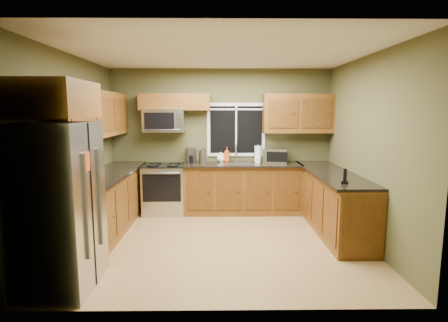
{
  "coord_description": "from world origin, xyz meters",
  "views": [
    {
      "loc": [
        -0.01,
        -4.94,
        1.92
      ],
      "look_at": [
        0.05,
        0.35,
        1.15
      ],
      "focal_mm": 28.0,
      "sensor_mm": 36.0,
      "label": 1
    }
  ],
  "objects_px": {
    "coffee_maker": "(191,156)",
    "microwave": "(164,121)",
    "toaster_oven": "(276,156)",
    "cordless_phone": "(345,179)",
    "soap_bottle_a": "(227,154)",
    "kettle": "(203,156)",
    "soap_bottle_c": "(221,157)",
    "refrigerator": "(58,207)",
    "paper_towel_roll": "(258,154)",
    "soap_bottle_b": "(258,158)",
    "range": "(165,188)"
  },
  "relations": [
    {
      "from": "coffee_maker",
      "to": "microwave",
      "type": "bearing_deg",
      "value": -175.97
    },
    {
      "from": "toaster_oven",
      "to": "cordless_phone",
      "type": "height_order",
      "value": "toaster_oven"
    },
    {
      "from": "soap_bottle_a",
      "to": "cordless_phone",
      "type": "distance_m",
      "value": 2.57
    },
    {
      "from": "kettle",
      "to": "cordless_phone",
      "type": "distance_m",
      "value": 2.7
    },
    {
      "from": "soap_bottle_a",
      "to": "soap_bottle_c",
      "type": "bearing_deg",
      "value": 180.0
    },
    {
      "from": "refrigerator",
      "to": "microwave",
      "type": "distance_m",
      "value": 3.1
    },
    {
      "from": "paper_towel_roll",
      "to": "soap_bottle_b",
      "type": "height_order",
      "value": "paper_towel_roll"
    },
    {
      "from": "microwave",
      "to": "kettle",
      "type": "bearing_deg",
      "value": -10.45
    },
    {
      "from": "paper_towel_roll",
      "to": "soap_bottle_c",
      "type": "relative_size",
      "value": 1.82
    },
    {
      "from": "kettle",
      "to": "cordless_phone",
      "type": "height_order",
      "value": "kettle"
    },
    {
      "from": "toaster_oven",
      "to": "kettle",
      "type": "relative_size",
      "value": 1.71
    },
    {
      "from": "refrigerator",
      "to": "paper_towel_roll",
      "type": "distance_m",
      "value": 3.85
    },
    {
      "from": "range",
      "to": "soap_bottle_a",
      "type": "distance_m",
      "value": 1.34
    },
    {
      "from": "microwave",
      "to": "toaster_oven",
      "type": "relative_size",
      "value": 1.49
    },
    {
      "from": "microwave",
      "to": "range",
      "type": "bearing_deg",
      "value": -89.98
    },
    {
      "from": "soap_bottle_a",
      "to": "toaster_oven",
      "type": "bearing_deg",
      "value": -10.58
    },
    {
      "from": "refrigerator",
      "to": "cordless_phone",
      "type": "bearing_deg",
      "value": 15.61
    },
    {
      "from": "toaster_oven",
      "to": "coffee_maker",
      "type": "height_order",
      "value": "toaster_oven"
    },
    {
      "from": "toaster_oven",
      "to": "soap_bottle_b",
      "type": "bearing_deg",
      "value": -175.7
    },
    {
      "from": "coffee_maker",
      "to": "cordless_phone",
      "type": "relative_size",
      "value": 1.31
    },
    {
      "from": "coffee_maker",
      "to": "soap_bottle_b",
      "type": "distance_m",
      "value": 1.27
    },
    {
      "from": "refrigerator",
      "to": "toaster_oven",
      "type": "bearing_deg",
      "value": 45.61
    },
    {
      "from": "range",
      "to": "soap_bottle_c",
      "type": "xyz_separation_m",
      "value": [
        1.05,
        0.23,
        0.56
      ]
    },
    {
      "from": "coffee_maker",
      "to": "cordless_phone",
      "type": "distance_m",
      "value": 2.99
    },
    {
      "from": "range",
      "to": "soap_bottle_a",
      "type": "bearing_deg",
      "value": 11.14
    },
    {
      "from": "range",
      "to": "toaster_oven",
      "type": "height_order",
      "value": "toaster_oven"
    },
    {
      "from": "toaster_oven",
      "to": "soap_bottle_c",
      "type": "xyz_separation_m",
      "value": [
        -1.03,
        0.17,
        -0.04
      ]
    },
    {
      "from": "paper_towel_roll",
      "to": "soap_bottle_a",
      "type": "distance_m",
      "value": 0.6
    },
    {
      "from": "microwave",
      "to": "cordless_phone",
      "type": "distance_m",
      "value": 3.43
    },
    {
      "from": "refrigerator",
      "to": "kettle",
      "type": "distance_m",
      "value": 3.12
    },
    {
      "from": "soap_bottle_b",
      "to": "toaster_oven",
      "type": "bearing_deg",
      "value": 4.3
    },
    {
      "from": "soap_bottle_a",
      "to": "coffee_maker",
      "type": "bearing_deg",
      "value": -174.99
    },
    {
      "from": "coffee_maker",
      "to": "soap_bottle_a",
      "type": "bearing_deg",
      "value": 5.01
    },
    {
      "from": "range",
      "to": "soap_bottle_a",
      "type": "relative_size",
      "value": 3.3
    },
    {
      "from": "microwave",
      "to": "soap_bottle_b",
      "type": "relative_size",
      "value": 3.93
    },
    {
      "from": "cordless_phone",
      "to": "soap_bottle_c",
      "type": "bearing_deg",
      "value": 129.21
    },
    {
      "from": "microwave",
      "to": "paper_towel_roll",
      "type": "bearing_deg",
      "value": 1.79
    },
    {
      "from": "range",
      "to": "paper_towel_roll",
      "type": "height_order",
      "value": "paper_towel_roll"
    },
    {
      "from": "soap_bottle_b",
      "to": "soap_bottle_a",
      "type": "bearing_deg",
      "value": 161.42
    },
    {
      "from": "kettle",
      "to": "paper_towel_roll",
      "type": "relative_size",
      "value": 0.88
    },
    {
      "from": "microwave",
      "to": "cordless_phone",
      "type": "bearing_deg",
      "value": -35.68
    },
    {
      "from": "refrigerator",
      "to": "toaster_oven",
      "type": "xyz_separation_m",
      "value": [
        2.77,
        2.83,
        0.18
      ]
    },
    {
      "from": "microwave",
      "to": "soap_bottle_b",
      "type": "xyz_separation_m",
      "value": [
        1.75,
        -0.1,
        -0.69
      ]
    },
    {
      "from": "microwave",
      "to": "soap_bottle_a",
      "type": "bearing_deg",
      "value": 4.61
    },
    {
      "from": "range",
      "to": "microwave",
      "type": "bearing_deg",
      "value": 90.02
    },
    {
      "from": "refrigerator",
      "to": "soap_bottle_b",
      "type": "bearing_deg",
      "value": 48.99
    },
    {
      "from": "toaster_oven",
      "to": "soap_bottle_b",
      "type": "relative_size",
      "value": 2.64
    },
    {
      "from": "refrigerator",
      "to": "range",
      "type": "distance_m",
      "value": 2.89
    },
    {
      "from": "toaster_oven",
      "to": "coffee_maker",
      "type": "distance_m",
      "value": 1.6
    },
    {
      "from": "soap_bottle_c",
      "to": "cordless_phone",
      "type": "distance_m",
      "value": 2.64
    }
  ]
}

